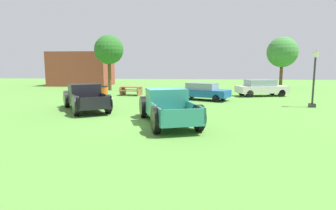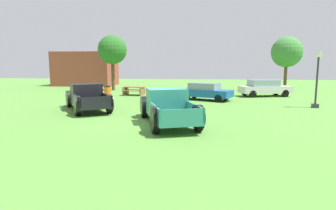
{
  "view_description": "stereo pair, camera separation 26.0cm",
  "coord_description": "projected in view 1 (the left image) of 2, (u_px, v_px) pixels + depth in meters",
  "views": [
    {
      "loc": [
        2.07,
        -13.42,
        2.8
      ],
      "look_at": [
        0.89,
        -0.31,
        0.9
      ],
      "focal_mm": 30.41,
      "sensor_mm": 36.0,
      "label": 1
    },
    {
      "loc": [
        2.33,
        -13.4,
        2.8
      ],
      "look_at": [
        0.89,
        -0.31,
        0.9
      ],
      "focal_mm": 30.41,
      "sensor_mm": 36.0,
      "label": 2
    }
  ],
  "objects": [
    {
      "name": "oak_tree_west",
      "position": [
        282.0,
        52.0,
        33.31
      ],
      "size": [
        3.54,
        3.54,
        5.97
      ],
      "color": "brown",
      "rests_on": "ground_plane"
    },
    {
      "name": "oak_tree_east",
      "position": [
        109.0,
        50.0,
        30.05
      ],
      "size": [
        3.07,
        3.07,
        5.84
      ],
      "color": "brown",
      "rests_on": "ground_plane"
    },
    {
      "name": "trash_can",
      "position": [
        105.0,
        91.0,
        24.51
      ],
      "size": [
        0.59,
        0.59,
        0.95
      ],
      "color": "orange",
      "rests_on": "ground_plane"
    },
    {
      "name": "picnic_table",
      "position": [
        131.0,
        90.0,
        25.67
      ],
      "size": [
        1.96,
        1.68,
        0.78
      ],
      "color": "olive",
      "rests_on": "ground_plane"
    },
    {
      "name": "brick_pavilion",
      "position": [
        82.0,
        69.0,
        37.48
      ],
      "size": [
        7.47,
        5.05,
        4.35
      ],
      "color": "brown",
      "rests_on": "ground_plane"
    },
    {
      "name": "ground_plane",
      "position": [
        150.0,
        122.0,
        13.82
      ],
      "size": [
        80.0,
        80.0,
        0.0
      ],
      "primitive_type": "plane",
      "color": "#548C38"
    },
    {
      "name": "lamp_post_near",
      "position": [
        314.0,
        78.0,
        18.31
      ],
      "size": [
        0.36,
        0.36,
        3.67
      ],
      "color": "#2D2D33",
      "rests_on": "ground_plane"
    },
    {
      "name": "sedan_distant_a",
      "position": [
        203.0,
        91.0,
        22.29
      ],
      "size": [
        4.31,
        3.22,
        1.34
      ],
      "color": "#195699",
      "rests_on": "ground_plane"
    },
    {
      "name": "pickup_truck_foreground",
      "position": [
        166.0,
        106.0,
        13.69
      ],
      "size": [
        3.52,
        5.71,
        1.65
      ],
      "color": "#2D8475",
      "rests_on": "ground_plane"
    },
    {
      "name": "sedan_distant_b",
      "position": [
        261.0,
        88.0,
        24.95
      ],
      "size": [
        4.62,
        2.8,
        1.44
      ],
      "color": "silver",
      "rests_on": "ground_plane"
    },
    {
      "name": "pickup_truck_behind_left",
      "position": [
        85.0,
        97.0,
        17.57
      ],
      "size": [
        4.35,
        5.4,
        1.6
      ],
      "color": "black",
      "rests_on": "ground_plane"
    }
  ]
}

